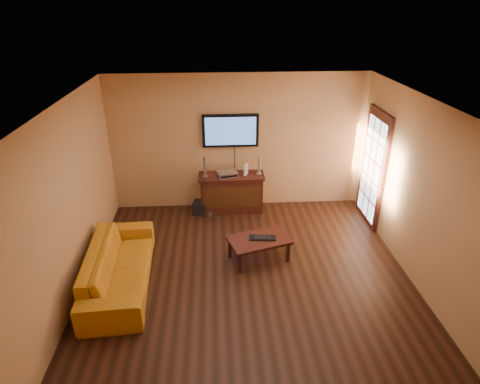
{
  "coord_description": "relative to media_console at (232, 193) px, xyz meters",
  "views": [
    {
      "loc": [
        -0.45,
        -5.0,
        3.92
      ],
      "look_at": [
        -0.08,
        0.8,
        1.1
      ],
      "focal_mm": 30.0,
      "sensor_mm": 36.0,
      "label": 1
    }
  ],
  "objects": [
    {
      "name": "ground_plane",
      "position": [
        0.15,
        -2.25,
        -0.39
      ],
      "size": [
        5.0,
        5.0,
        0.0
      ],
      "primitive_type": "plane",
      "color": "black",
      "rests_on": "ground"
    },
    {
      "name": "room_walls",
      "position": [
        0.15,
        -1.62,
        1.3
      ],
      "size": [
        5.0,
        5.0,
        5.0
      ],
      "color": "tan",
      "rests_on": "ground"
    },
    {
      "name": "french_door",
      "position": [
        2.61,
        -0.55,
        0.66
      ],
      "size": [
        0.07,
        1.02,
        2.22
      ],
      "color": "black",
      "rests_on": "ground"
    },
    {
      "name": "media_console",
      "position": [
        0.0,
        0.0,
        0.0
      ],
      "size": [
        1.29,
        0.49,
        0.77
      ],
      "color": "black",
      "rests_on": "ground"
    },
    {
      "name": "television",
      "position": [
        0.0,
        0.21,
        1.23
      ],
      "size": [
        1.09,
        0.08,
        0.64
      ],
      "color": "black",
      "rests_on": "ground"
    },
    {
      "name": "coffee_table",
      "position": [
        0.36,
        -1.76,
        -0.05
      ],
      "size": [
        1.09,
        0.84,
        0.39
      ],
      "color": "black",
      "rests_on": "ground"
    },
    {
      "name": "sofa",
      "position": [
        -1.78,
        -2.25,
        0.04
      ],
      "size": [
        0.77,
        2.22,
        0.85
      ],
      "primitive_type": "imported",
      "rotation": [
        0.0,
        0.0,
        1.63
      ],
      "color": "#C07715",
      "rests_on": "ground"
    },
    {
      "name": "speaker_left",
      "position": [
        -0.51,
        -0.03,
        0.56
      ],
      "size": [
        0.11,
        0.11,
        0.39
      ],
      "color": "silver",
      "rests_on": "media_console"
    },
    {
      "name": "speaker_right",
      "position": [
        0.55,
        0.04,
        0.56
      ],
      "size": [
        0.1,
        0.1,
        0.38
      ],
      "color": "silver",
      "rests_on": "media_console"
    },
    {
      "name": "av_receiver",
      "position": [
        -0.08,
        -0.03,
        0.43
      ],
      "size": [
        0.44,
        0.36,
        0.09
      ],
      "primitive_type": "cube",
      "rotation": [
        0.0,
        0.0,
        0.24
      ],
      "color": "silver",
      "rests_on": "media_console"
    },
    {
      "name": "game_console",
      "position": [
        0.29,
        0.01,
        0.49
      ],
      "size": [
        0.1,
        0.16,
        0.21
      ],
      "primitive_type": "cube",
      "rotation": [
        0.0,
        0.0,
        -0.4
      ],
      "color": "white",
      "rests_on": "media_console"
    },
    {
      "name": "subwoofer",
      "position": [
        -0.64,
        -0.12,
        -0.26
      ],
      "size": [
        0.31,
        0.31,
        0.26
      ],
      "primitive_type": "cube",
      "rotation": [
        0.0,
        0.0,
        -0.23
      ],
      "color": "black",
      "rests_on": "ground"
    },
    {
      "name": "bottle",
      "position": [
        -0.44,
        -0.43,
        -0.29
      ],
      "size": [
        0.07,
        0.07,
        0.21
      ],
      "color": "white",
      "rests_on": "ground"
    },
    {
      "name": "keyboard",
      "position": [
        0.42,
        -1.74,
        0.02
      ],
      "size": [
        0.45,
        0.21,
        0.03
      ],
      "color": "black",
      "rests_on": "coffee_table"
    }
  ]
}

